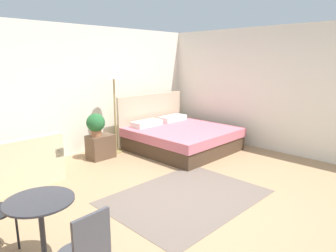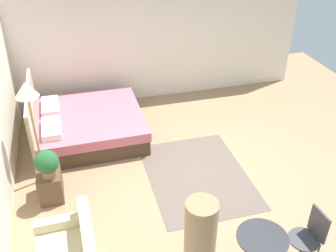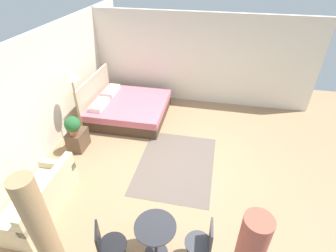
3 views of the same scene
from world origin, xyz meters
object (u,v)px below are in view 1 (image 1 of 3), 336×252
at_px(potted_plant, 96,124).
at_px(bed, 180,137).
at_px(balcony_table, 41,222).
at_px(floor_lamp, 114,79).
at_px(cafe_chair_near_couch, 86,251).
at_px(couch, 6,171).
at_px(nightstand, 101,147).

bearing_deg(potted_plant, bed, -21.27).
bearing_deg(potted_plant, balcony_table, -130.91).
distance_m(floor_lamp, cafe_chair_near_couch, 4.31).
xyz_separation_m(floor_lamp, balcony_table, (-2.66, -2.57, -1.06)).
bearing_deg(bed, potted_plant, 158.73).
distance_m(bed, balcony_table, 4.19).
height_order(balcony_table, cafe_chair_near_couch, cafe_chair_near_couch).
relative_size(bed, couch, 1.28).
relative_size(potted_plant, floor_lamp, 0.25).
bearing_deg(floor_lamp, bed, -35.17).
xyz_separation_m(couch, potted_plant, (1.72, 0.21, 0.45)).
distance_m(floor_lamp, balcony_table, 3.84).
distance_m(nightstand, balcony_table, 3.30).
xyz_separation_m(bed, cafe_chair_near_couch, (-3.74, -2.48, 0.24)).
bearing_deg(couch, floor_lamp, 8.73).
distance_m(bed, potted_plant, 1.87).
bearing_deg(bed, cafe_chair_near_couch, -146.52).
height_order(floor_lamp, balcony_table, floor_lamp).
distance_m(nightstand, cafe_chair_near_couch, 3.83).
xyz_separation_m(nightstand, cafe_chair_near_couch, (-2.15, -3.16, 0.28)).
relative_size(couch, nightstand, 3.18).
bearing_deg(balcony_table, nightstand, 48.05).
relative_size(balcony_table, cafe_chair_near_couch, 0.83).
xyz_separation_m(floor_lamp, cafe_chair_near_couch, (-2.61, -3.27, -1.04)).
height_order(potted_plant, floor_lamp, floor_lamp).
height_order(couch, nightstand, couch).
height_order(bed, cafe_chair_near_couch, bed).
height_order(potted_plant, cafe_chair_near_couch, potted_plant).
height_order(bed, balcony_table, bed).
bearing_deg(potted_plant, nightstand, 13.78).
relative_size(bed, nightstand, 4.09).
height_order(bed, floor_lamp, floor_lamp).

